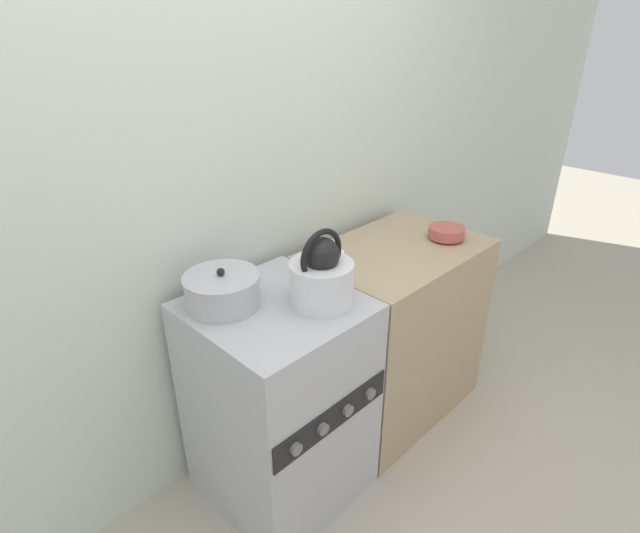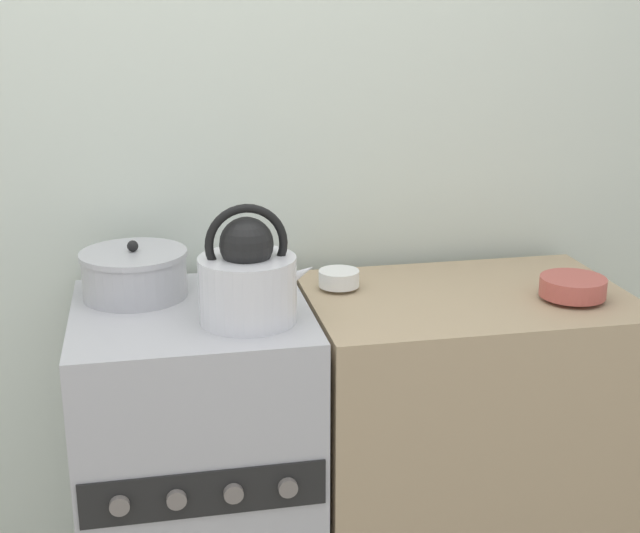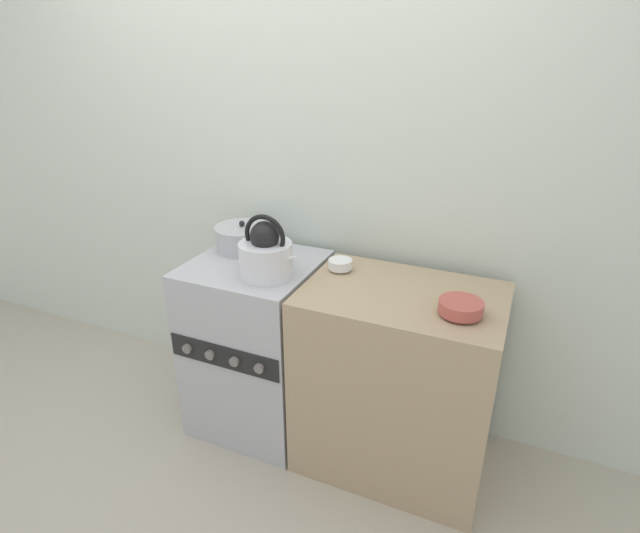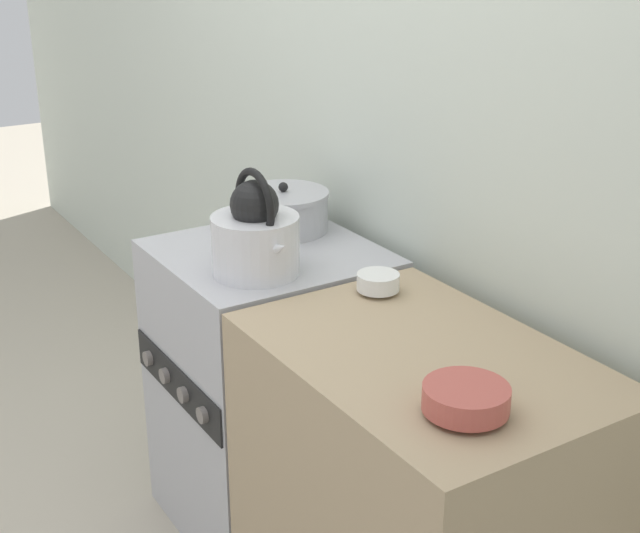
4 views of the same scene
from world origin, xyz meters
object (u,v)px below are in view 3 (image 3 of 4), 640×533
object	(u,v)px
enamel_bowl	(461,307)
small_ceramic_bowl	(340,264)
cooking_pot	(243,238)
kettle	(266,254)
stove	(258,344)

from	to	relation	value
enamel_bowl	small_ceramic_bowl	size ratio (longest dim) A/B	1.56
cooking_pot	small_ceramic_bowl	xyz separation A→B (m)	(0.52, -0.03, -0.04)
kettle	small_ceramic_bowl	size ratio (longest dim) A/B	2.64
stove	kettle	size ratio (longest dim) A/B	3.13
stove	enamel_bowl	bearing A→B (deg)	-5.96
small_ceramic_bowl	cooking_pot	bearing A→B (deg)	176.75
stove	kettle	distance (m)	0.56
stove	kettle	xyz separation A→B (m)	(0.13, -0.10, 0.54)
cooking_pot	enamel_bowl	xyz separation A→B (m)	(1.07, -0.23, -0.03)
kettle	small_ceramic_bowl	world-z (taller)	kettle
stove	cooking_pot	bearing A→B (deg)	135.23
kettle	small_ceramic_bowl	distance (m)	0.34
kettle	small_ceramic_bowl	bearing A→B (deg)	37.78
stove	enamel_bowl	world-z (taller)	enamel_bowl
small_ceramic_bowl	kettle	bearing A→B (deg)	-142.22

